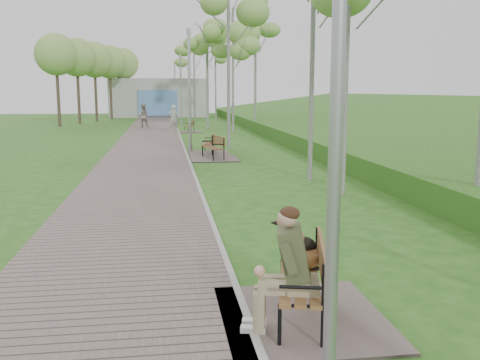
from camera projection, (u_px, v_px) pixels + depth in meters
The scene contains 21 objects.
ground at pixel (234, 284), 7.79m from camera, with size 120.00×120.00×0.00m, color #235316.
walkway at pixel (149, 143), 28.54m from camera, with size 3.50×67.00×0.04m, color #695955.
kerb at pixel (182, 142), 28.78m from camera, with size 0.10×67.00×0.05m, color #999993.
embankment at pixel (405, 142), 28.99m from camera, with size 14.00×70.00×1.60m, color #4A802B.
building_north at pixel (158, 98), 57.02m from camera, with size 10.00×5.20×4.00m.
bench_main at pixel (296, 283), 6.44m from camera, with size 1.99×2.21×1.73m.
bench_second at pixel (213, 154), 21.81m from camera, with size 1.90×2.12×1.17m.
bench_third at pixel (208, 149), 23.78m from camera, with size 1.79×1.99×1.10m.
bench_far at pixel (190, 129), 36.07m from camera, with size 1.58×1.75×0.97m.
lamp_post_near at pixel (335, 152), 4.29m from camera, with size 0.19×0.19×4.91m.
lamp_post_second at pixel (190, 95), 24.09m from camera, with size 0.21×0.21×5.49m.
lamp_post_third at pixel (181, 93), 42.19m from camera, with size 0.21×0.21×5.55m.
lamp_post_far at pixel (175, 91), 56.77m from camera, with size 0.23×0.23×5.86m.
pedestrian_near at pixel (174, 118), 36.16m from camera, with size 0.66×0.43×1.82m, color beige.
pedestrian_far at pixel (143, 116), 40.24m from camera, with size 0.86×0.67×1.77m, color gray.
birch_mid_c at pixel (228, 5), 24.75m from camera, with size 2.57×2.57×8.55m.
birch_far_a at pixel (233, 31), 34.59m from camera, with size 2.62×2.62×8.38m.
birch_far_b at pixel (207, 40), 38.12m from camera, with size 2.58×2.58×8.04m.
birch_far_c at pixel (256, 23), 36.34m from camera, with size 2.44×2.44×9.28m.
birch_distant_a at pixel (194, 54), 47.51m from camera, with size 2.51×2.51×7.67m.
birch_distant_b at pixel (215, 49), 47.35m from camera, with size 2.23×2.23×8.17m.
Camera 1 is at (-0.96, -7.37, 2.78)m, focal length 40.00 mm.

